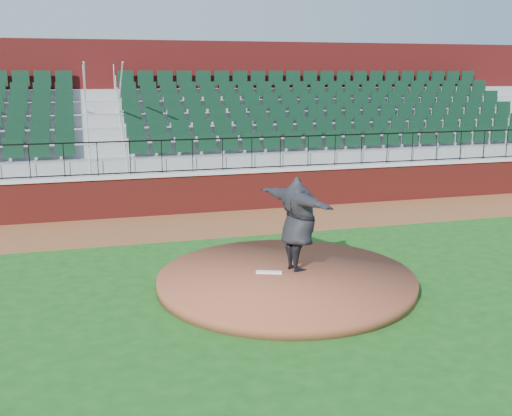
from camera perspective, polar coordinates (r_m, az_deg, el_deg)
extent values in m
plane|color=#164B15|center=(12.74, 1.85, -7.14)|extent=(90.00, 90.00, 0.00)
cube|color=brown|center=(17.74, -3.44, -1.43)|extent=(34.00, 3.20, 0.01)
cube|color=maroon|center=(19.14, -4.50, 1.42)|extent=(34.00, 0.35, 1.20)
cube|color=#B7B7B7|center=(19.03, -4.53, 3.34)|extent=(34.00, 0.45, 0.10)
cube|color=maroon|center=(24.27, -7.20, 8.85)|extent=(34.00, 0.50, 5.50)
cylinder|color=brown|center=(12.60, 2.86, -6.79)|extent=(5.29, 5.29, 0.25)
cube|color=white|center=(12.61, 1.25, -6.06)|extent=(0.55, 0.32, 0.04)
imported|color=black|center=(12.58, 3.95, -1.50)|extent=(1.30, 2.54, 1.99)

